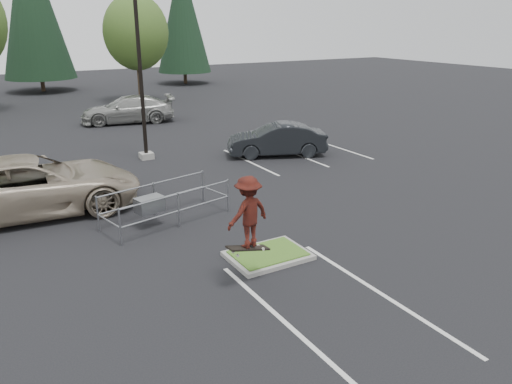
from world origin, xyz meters
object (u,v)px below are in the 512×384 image
car_r_charc (277,140)px  conif_b (32,3)px  decid_c (136,35)px  cart_corral (153,203)px  car_far_silver (129,109)px  car_l_tan (31,185)px  skateboarder (248,213)px  light_pole (140,61)px  conif_c (182,15)px

car_r_charc → conif_b: bearing=-146.0°
car_r_charc → decid_c: bearing=-156.6°
cart_corral → car_far_silver: car_far_silver is taller
cart_corral → car_l_tan: bearing=123.5°
cart_corral → skateboarder: 5.09m
conif_b → skateboarder: bearing=-91.7°
conif_b → car_r_charc: 32.51m
skateboarder → cart_corral: bearing=-92.0°
decid_c → cart_corral: (-7.93, -25.94, -4.51)m
car_r_charc → car_far_silver: bearing=-139.9°
skateboarder → light_pole: bearing=-108.1°
decid_c → car_l_tan: size_ratio=1.17×
light_pole → decid_c: size_ratio=1.21×
conif_b → car_l_tan: bearing=-98.8°
skateboarder → car_far_silver: size_ratio=0.34×
light_pole → decid_c: light_pole is taller
decid_c → conif_b: 12.51m
light_pole → car_r_charc: light_pole is taller
cart_corral → car_l_tan: 4.48m
conif_c → car_far_silver: conif_c is taller
car_l_tan → conif_c: bearing=-26.4°
conif_b → conif_c: conif_b is taller
skateboarder → car_l_tan: (-3.96, 8.00, -0.93)m
conif_c → car_l_tan: 38.18m
cart_corral → skateboarder: (0.74, -4.90, 1.19)m
conif_b → car_far_silver: (2.50, -19.14, -6.99)m
conif_c → conif_b: bearing=175.9°
decid_c → conif_c: conif_c is taller
decid_c → car_l_tan: 25.76m
conif_b → car_l_tan: 34.58m
decid_c → conif_b: (-5.99, 10.67, 2.59)m
light_pole → car_far_silver: light_pole is taller
decid_c → cart_corral: bearing=-107.0°
conif_c → car_l_tan: bearing=-120.5°
light_pole → car_l_tan: size_ratio=1.41×
conif_c → car_r_charc: conif_c is taller
conif_c → cart_corral: 39.48m
light_pole → skateboarder: bearing=-97.5°
conif_c → skateboarder: 43.54m
car_l_tan → car_far_silver: (7.66, 14.36, -0.14)m
decid_c → skateboarder: bearing=-103.1°
skateboarder → car_l_tan: 8.97m
decid_c → car_far_silver: bearing=-112.4°
car_l_tan → car_far_silver: size_ratio=1.22×
conif_c → skateboarder: size_ratio=6.20×
conif_c → car_l_tan: size_ratio=1.74×
conif_b → skateboarder: 41.94m
conif_b → cart_corral: bearing=-93.0°
car_r_charc → skateboarder: bearing=-13.1°
decid_c → skateboarder: 31.83m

